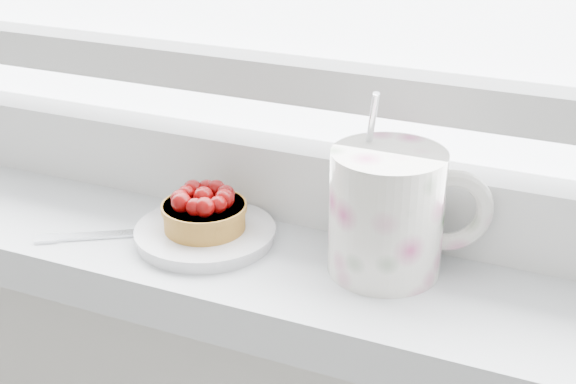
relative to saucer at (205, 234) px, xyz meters
The scene contains 4 objects.
saucer is the anchor object (origin of this frame).
raspberry_tart 0.02m from the saucer, 72.30° to the right, with size 0.07×0.07×0.04m.
floral_mug 0.17m from the saucer, ahead, with size 0.14×0.12×0.15m.
fork 0.06m from the saucer, 166.66° to the right, with size 0.17×0.11×0.00m.
Camera 1 is at (0.23, 1.34, 1.27)m, focal length 50.00 mm.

